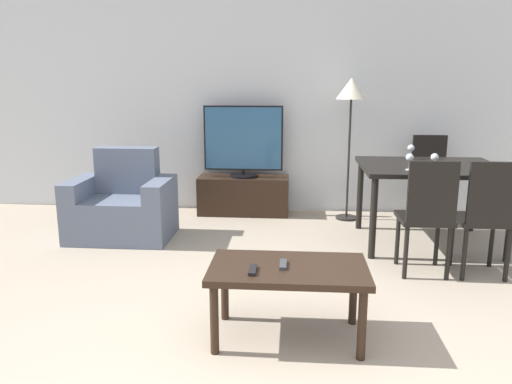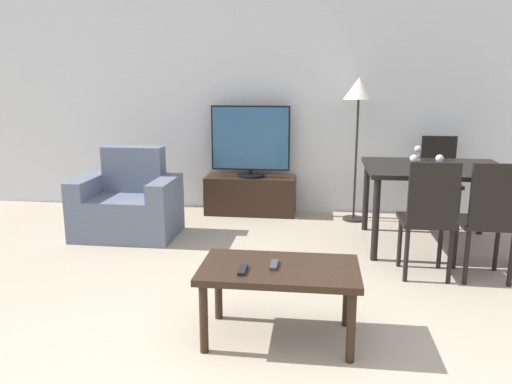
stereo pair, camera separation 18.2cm
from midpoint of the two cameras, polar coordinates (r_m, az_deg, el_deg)
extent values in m
cube|color=silver|center=(5.90, 4.92, 10.87)|extent=(7.85, 0.06, 2.70)
cube|color=slate|center=(5.12, -13.49, -2.69)|extent=(0.62, 0.69, 0.41)
cube|color=slate|center=(5.25, -12.81, 2.59)|extent=(0.62, 0.20, 0.46)
cube|color=slate|center=(5.25, -17.62, -1.55)|extent=(0.18, 0.69, 0.59)
cube|color=slate|center=(4.97, -9.23, -1.88)|extent=(0.18, 0.69, 0.59)
cube|color=black|center=(5.81, 0.28, -0.36)|extent=(1.04, 0.38, 0.44)
cylinder|color=black|center=(5.77, 0.28, 1.91)|extent=(0.31, 0.31, 0.03)
cylinder|color=black|center=(5.76, 0.28, 2.30)|extent=(0.04, 0.04, 0.05)
cube|color=black|center=(5.70, 0.29, 6.17)|extent=(0.90, 0.04, 0.73)
cube|color=#2D5B84|center=(5.68, 0.26, 6.15)|extent=(0.86, 0.01, 0.70)
cube|color=black|center=(2.97, 4.48, -8.87)|extent=(0.93, 0.53, 0.04)
cylinder|color=black|center=(2.92, -4.17, -14.22)|extent=(0.05, 0.05, 0.42)
cylinder|color=black|center=(2.89, 12.66, -14.84)|extent=(0.05, 0.05, 0.42)
cylinder|color=black|center=(3.29, -2.71, -10.93)|extent=(0.05, 0.05, 0.42)
cylinder|color=black|center=(3.27, 11.96, -11.42)|extent=(0.05, 0.05, 0.42)
cube|color=black|center=(4.88, 20.95, 2.52)|extent=(1.27, 1.03, 0.04)
cylinder|color=black|center=(4.41, 14.67, -3.13)|extent=(0.06, 0.06, 0.72)
cylinder|color=black|center=(5.29, 13.43, -0.46)|extent=(0.06, 0.06, 0.72)
cylinder|color=black|center=(5.54, 25.33, -0.76)|extent=(0.06, 0.06, 0.72)
cube|color=black|center=(4.18, 20.05, -3.12)|extent=(0.40, 0.40, 0.04)
cylinder|color=black|center=(4.36, 17.27, -5.46)|extent=(0.04, 0.04, 0.43)
cylinder|color=black|center=(4.43, 21.42, -5.49)|extent=(0.04, 0.04, 0.43)
cylinder|color=black|center=(4.06, 18.05, -6.87)|extent=(0.04, 0.04, 0.43)
cylinder|color=black|center=(4.13, 22.49, -6.86)|extent=(0.04, 0.04, 0.43)
cube|color=black|center=(3.94, 20.90, -0.24)|extent=(0.37, 0.04, 0.48)
cube|color=black|center=(5.69, 21.16, 0.85)|extent=(0.40, 0.40, 0.04)
cylinder|color=black|center=(5.55, 19.74, -1.80)|extent=(0.04, 0.04, 0.43)
cylinder|color=black|center=(5.63, 22.96, -1.86)|extent=(0.04, 0.04, 0.43)
cylinder|color=black|center=(5.86, 19.07, -1.02)|extent=(0.04, 0.04, 0.43)
cylinder|color=black|center=(5.93, 22.13, -1.09)|extent=(0.04, 0.04, 0.43)
cube|color=black|center=(5.82, 20.94, 3.67)|extent=(0.37, 0.04, 0.48)
cube|color=black|center=(4.30, 25.83, -3.19)|extent=(0.40, 0.40, 0.04)
cylinder|color=black|center=(4.46, 22.92, -5.49)|extent=(0.04, 0.04, 0.43)
cylinder|color=black|center=(4.56, 26.85, -5.48)|extent=(0.04, 0.04, 0.43)
cylinder|color=black|center=(4.17, 24.10, -6.85)|extent=(0.04, 0.04, 0.43)
cylinder|color=black|center=(4.27, 28.28, -6.80)|extent=(0.04, 0.04, 0.43)
cube|color=black|center=(4.07, 26.97, -0.41)|extent=(0.37, 0.04, 0.48)
cylinder|color=black|center=(5.72, 11.96, -3.02)|extent=(0.24, 0.24, 0.02)
cylinder|color=black|center=(5.58, 12.27, 3.59)|extent=(0.02, 0.02, 1.31)
cone|color=beige|center=(5.51, 12.64, 11.48)|extent=(0.33, 0.33, 0.23)
cube|color=#38383D|center=(2.96, 3.86, -8.32)|extent=(0.04, 0.15, 0.02)
cube|color=black|center=(2.88, 0.30, -8.90)|extent=(0.04, 0.15, 0.02)
cylinder|color=silver|center=(4.61, 21.22, 2.27)|extent=(0.06, 0.06, 0.01)
cylinder|color=silver|center=(4.61, 21.25, 2.75)|extent=(0.01, 0.01, 0.07)
sphere|color=silver|center=(4.60, 21.32, 3.59)|extent=(0.07, 0.07, 0.07)
cylinder|color=silver|center=(4.53, 18.61, 2.29)|extent=(0.06, 0.06, 0.01)
cylinder|color=silver|center=(4.53, 18.64, 2.78)|extent=(0.01, 0.01, 0.07)
sphere|color=silver|center=(4.52, 18.70, 3.64)|extent=(0.07, 0.07, 0.07)
cylinder|color=silver|center=(5.18, 18.90, 3.48)|extent=(0.06, 0.06, 0.01)
cylinder|color=silver|center=(5.17, 18.93, 3.91)|extent=(0.01, 0.01, 0.07)
sphere|color=silver|center=(5.16, 18.99, 4.66)|extent=(0.07, 0.07, 0.07)
camera|label=1|loc=(0.09, -88.70, 0.29)|focal=35.00mm
camera|label=2|loc=(0.09, 91.30, -0.29)|focal=35.00mm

